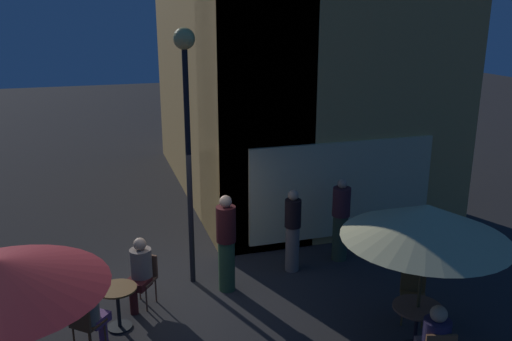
{
  "coord_description": "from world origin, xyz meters",
  "views": [
    {
      "loc": [
        -1.15,
        -8.72,
        4.96
      ],
      "look_at": [
        1.59,
        0.21,
        2.17
      ],
      "focal_mm": 37.76,
      "sensor_mm": 36.0,
      "label": 1
    }
  ],
  "objects_px": {
    "patio_umbrella_1": "(426,222)",
    "patron_seated_3": "(89,309)",
    "cafe_table_1": "(417,318)",
    "patron_seated_2": "(435,338)",
    "cafe_chair_5": "(144,274)",
    "patron_standing_7": "(341,220)",
    "street_lamp_near_corner": "(186,102)",
    "cafe_chair_2": "(413,290)",
    "cafe_chair_4": "(84,320)",
    "patron_standing_5": "(293,230)",
    "patron_seated_4": "(140,269)",
    "cafe_table_2": "(118,301)",
    "patron_standing_6": "(226,243)"
  },
  "relations": [
    {
      "from": "patron_seated_2",
      "to": "cafe_chair_2",
      "type": "bearing_deg",
      "value": -7.07
    },
    {
      "from": "cafe_chair_4",
      "to": "patron_standing_5",
      "type": "distance_m",
      "value": 4.27
    },
    {
      "from": "patron_seated_4",
      "to": "cafe_table_2",
      "type": "bearing_deg",
      "value": -0.0
    },
    {
      "from": "patron_standing_7",
      "to": "cafe_chair_5",
      "type": "bearing_deg",
      "value": 25.39
    },
    {
      "from": "cafe_table_2",
      "to": "cafe_chair_4",
      "type": "distance_m",
      "value": 0.8
    },
    {
      "from": "cafe_table_2",
      "to": "cafe_chair_4",
      "type": "height_order",
      "value": "cafe_chair_4"
    },
    {
      "from": "cafe_table_2",
      "to": "patron_seated_3",
      "type": "distance_m",
      "value": 0.69
    },
    {
      "from": "street_lamp_near_corner",
      "to": "cafe_chair_2",
      "type": "distance_m",
      "value": 4.96
    },
    {
      "from": "cafe_chair_2",
      "to": "patron_standing_6",
      "type": "xyz_separation_m",
      "value": [
        -2.7,
        1.86,
        0.4
      ]
    },
    {
      "from": "cafe_chair_4",
      "to": "patio_umbrella_1",
      "type": "bearing_deg",
      "value": -65.02
    },
    {
      "from": "cafe_chair_2",
      "to": "patron_seated_3",
      "type": "distance_m",
      "value": 5.15
    },
    {
      "from": "patron_standing_5",
      "to": "patron_standing_7",
      "type": "relative_size",
      "value": 0.96
    },
    {
      "from": "cafe_chair_2",
      "to": "patron_seated_4",
      "type": "distance_m",
      "value": 4.6
    },
    {
      "from": "patio_umbrella_1",
      "to": "patron_seated_3",
      "type": "distance_m",
      "value": 5.08
    },
    {
      "from": "cafe_chair_4",
      "to": "patron_seated_4",
      "type": "xyz_separation_m",
      "value": [
        0.93,
        1.17,
        0.13
      ]
    },
    {
      "from": "patron_seated_4",
      "to": "patron_seated_3",
      "type": "bearing_deg",
      "value": -2.05
    },
    {
      "from": "street_lamp_near_corner",
      "to": "cafe_table_1",
      "type": "bearing_deg",
      "value": -48.0
    },
    {
      "from": "patron_seated_2",
      "to": "patron_standing_7",
      "type": "distance_m",
      "value": 3.92
    },
    {
      "from": "street_lamp_near_corner",
      "to": "cafe_chair_4",
      "type": "distance_m",
      "value": 3.9
    },
    {
      "from": "street_lamp_near_corner",
      "to": "patron_standing_6",
      "type": "distance_m",
      "value": 2.62
    },
    {
      "from": "cafe_table_1",
      "to": "patron_standing_6",
      "type": "distance_m",
      "value": 3.49
    },
    {
      "from": "cafe_table_1",
      "to": "patron_seated_2",
      "type": "relative_size",
      "value": 0.61
    },
    {
      "from": "street_lamp_near_corner",
      "to": "cafe_table_1",
      "type": "xyz_separation_m",
      "value": [
        2.82,
        -3.13,
        -2.9
      ]
    },
    {
      "from": "patron_seated_2",
      "to": "patron_standing_6",
      "type": "relative_size",
      "value": 0.66
    },
    {
      "from": "patron_standing_5",
      "to": "cafe_table_2",
      "type": "bearing_deg",
      "value": 178.57
    },
    {
      "from": "cafe_table_1",
      "to": "patron_standing_5",
      "type": "height_order",
      "value": "patron_standing_5"
    },
    {
      "from": "patron_seated_3",
      "to": "patron_standing_5",
      "type": "bearing_deg",
      "value": -27.08
    },
    {
      "from": "cafe_table_1",
      "to": "cafe_chair_2",
      "type": "relative_size",
      "value": 0.85
    },
    {
      "from": "patio_umbrella_1",
      "to": "cafe_chair_5",
      "type": "distance_m",
      "value": 4.82
    },
    {
      "from": "cafe_chair_5",
      "to": "patron_standing_7",
      "type": "bearing_deg",
      "value": 134.34
    },
    {
      "from": "cafe_chair_4",
      "to": "cafe_chair_5",
      "type": "relative_size",
      "value": 1.1
    },
    {
      "from": "cafe_chair_2",
      "to": "patron_standing_7",
      "type": "height_order",
      "value": "patron_standing_7"
    },
    {
      "from": "patron_seated_4",
      "to": "patron_standing_5",
      "type": "xyz_separation_m",
      "value": [
        2.98,
        0.52,
        0.13
      ]
    },
    {
      "from": "cafe_table_2",
      "to": "cafe_chair_4",
      "type": "bearing_deg",
      "value": -130.43
    },
    {
      "from": "patron_seated_4",
      "to": "patio_umbrella_1",
      "type": "bearing_deg",
      "value": 93.17
    },
    {
      "from": "cafe_chair_5",
      "to": "patron_seated_2",
      "type": "height_order",
      "value": "patron_seated_2"
    },
    {
      "from": "cafe_chair_5",
      "to": "patron_seated_3",
      "type": "xyz_separation_m",
      "value": [
        -0.92,
        -1.17,
        0.15
      ]
    },
    {
      "from": "cafe_table_1",
      "to": "patron_standing_7",
      "type": "height_order",
      "value": "patron_standing_7"
    },
    {
      "from": "cafe_chair_4",
      "to": "cafe_table_1",
      "type": "bearing_deg",
      "value": -65.02
    },
    {
      "from": "patron_standing_5",
      "to": "cafe_table_1",
      "type": "bearing_deg",
      "value": -93.38
    },
    {
      "from": "patron_seated_2",
      "to": "cafe_table_1",
      "type": "bearing_deg",
      "value": 0.0
    },
    {
      "from": "street_lamp_near_corner",
      "to": "cafe_chair_2",
      "type": "bearing_deg",
      "value": -36.03
    },
    {
      "from": "cafe_table_1",
      "to": "patron_standing_5",
      "type": "bearing_deg",
      "value": 105.77
    },
    {
      "from": "patron_seated_3",
      "to": "patron_seated_2",
      "type": "bearing_deg",
      "value": -75.21
    },
    {
      "from": "patron_seated_4",
      "to": "patron_standing_7",
      "type": "xyz_separation_m",
      "value": [
        4.09,
        0.68,
        0.15
      ]
    },
    {
      "from": "cafe_chair_2",
      "to": "patron_standing_7",
      "type": "xyz_separation_m",
      "value": [
        -0.17,
        2.4,
        0.34
      ]
    },
    {
      "from": "patron_standing_7",
      "to": "street_lamp_near_corner",
      "type": "bearing_deg",
      "value": 18.01
    },
    {
      "from": "patron_seated_4",
      "to": "cafe_chair_4",
      "type": "bearing_deg",
      "value": -2.26
    },
    {
      "from": "street_lamp_near_corner",
      "to": "patio_umbrella_1",
      "type": "relative_size",
      "value": 1.95
    },
    {
      "from": "patron_seated_2",
      "to": "patron_standing_6",
      "type": "height_order",
      "value": "patron_standing_6"
    }
  ]
}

